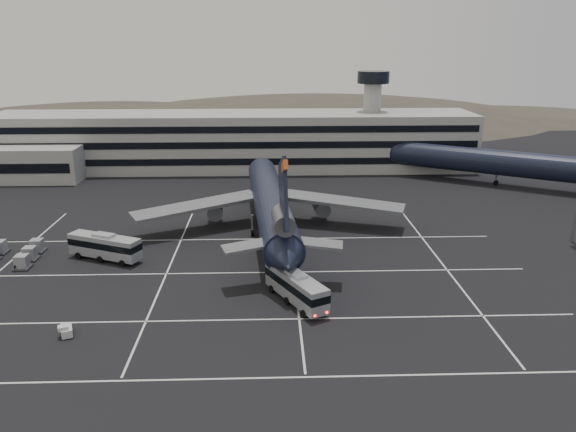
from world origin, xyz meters
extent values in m
plane|color=black|center=(0.00, 0.00, 0.00)|extent=(260.00, 260.00, 0.00)
cube|color=silver|center=(0.00, -22.00, 0.01)|extent=(90.00, 0.25, 0.01)
cube|color=silver|center=(0.00, -10.00, 0.01)|extent=(90.00, 0.25, 0.01)
cube|color=silver|center=(0.00, 4.00, 0.01)|extent=(90.00, 0.25, 0.01)
cube|color=silver|center=(0.00, 18.00, 0.01)|extent=(90.00, 0.25, 0.01)
cube|color=silver|center=(-30.00, 6.00, 0.01)|extent=(0.25, 55.00, 0.01)
cube|color=silver|center=(-6.00, 6.00, 0.01)|extent=(0.25, 55.00, 0.01)
cube|color=silver|center=(12.00, 6.00, 0.01)|extent=(0.25, 55.00, 0.01)
cube|color=silver|center=(34.00, 6.00, 0.01)|extent=(0.25, 55.00, 0.01)
cube|color=gray|center=(0.00, 72.00, 7.00)|extent=(120.00, 18.00, 14.00)
cube|color=black|center=(0.00, 62.95, 3.50)|extent=(118.00, 0.20, 1.60)
cube|color=black|center=(0.00, 62.95, 7.50)|extent=(118.00, 0.20, 1.60)
cube|color=black|center=(0.00, 62.95, 11.20)|extent=(118.00, 0.20, 1.60)
cube|color=gray|center=(-50.00, 60.00, 4.00)|extent=(30.00, 10.00, 8.00)
cylinder|color=gray|center=(35.00, 74.00, 11.00)|extent=(4.40, 4.40, 22.00)
cylinder|color=black|center=(35.00, 74.00, 22.50)|extent=(8.00, 8.00, 3.00)
ellipsoid|color=#38332B|center=(-60.00, 170.00, -10.50)|extent=(196.00, 140.00, 32.00)
ellipsoid|color=#38332B|center=(30.00, 170.00, -13.50)|extent=(252.00, 180.00, 44.00)
ellipsoid|color=#38332B|center=(110.00, 170.00, -9.00)|extent=(168.00, 120.00, 24.00)
cylinder|color=black|center=(8.81, 21.76, 5.20)|extent=(8.94, 48.27, 5.60)
cone|color=black|center=(6.98, 47.90, 5.20)|extent=(5.90, 4.88, 5.60)
cone|color=black|center=(10.67, -4.67, 5.20)|extent=(5.38, 5.34, 5.04)
cube|color=black|center=(10.42, -1.18, 12.60)|extent=(1.16, 9.48, 10.97)
cube|color=#C24C19|center=(10.53, -2.68, 16.80)|extent=(0.77, 3.26, 2.24)
cylinder|color=#595B60|center=(10.39, -0.68, 9.30)|extent=(3.11, 6.17, 2.70)
cube|color=slate|center=(6.16, -0.47, 5.80)|extent=(8.10, 5.15, 0.87)
cube|color=slate|center=(14.54, 0.11, 5.80)|extent=(7.88, 4.21, 0.87)
cube|color=slate|center=(-3.79, 22.89, 4.40)|extent=(22.19, 14.59, 1.75)
cylinder|color=#595B60|center=(-1.01, 26.09, 2.70)|extent=(3.08, 5.68, 2.70)
cube|color=slate|center=(21.14, 24.63, 4.40)|extent=(22.62, 12.03, 1.75)
cylinder|color=#595B60|center=(17.94, 27.42, 2.70)|extent=(3.08, 5.68, 2.70)
cylinder|color=slate|center=(7.74, 37.09, 2.20)|extent=(0.44, 0.44, 3.00)
cylinder|color=black|center=(7.74, 37.09, 0.55)|extent=(0.58, 1.13, 1.10)
cylinder|color=slate|center=(5.76, 19.55, 2.20)|extent=(0.44, 0.44, 3.00)
cylinder|color=black|center=(5.76, 19.55, 0.55)|extent=(0.58, 1.13, 1.10)
cylinder|color=slate|center=(12.15, 19.99, 2.20)|extent=(0.44, 0.44, 3.00)
cylinder|color=black|center=(12.15, 19.99, 0.55)|extent=(0.58, 1.13, 1.10)
cylinder|color=black|center=(60.00, 52.20, 5.20)|extent=(43.85, 29.85, 5.60)
cone|color=black|center=(37.66, 65.88, 5.20)|extent=(6.76, 7.13, 5.60)
cylinder|color=slate|center=(60.00, 52.20, 2.20)|extent=(0.44, 0.44, 3.00)
cylinder|color=black|center=(60.00, 52.20, 0.55)|extent=(1.20, 1.00, 1.10)
cube|color=#A1A3AA|center=(11.83, -5.59, 2.14)|extent=(7.65, 11.37, 3.13)
cube|color=black|center=(11.83, -5.59, 2.51)|extent=(7.73, 11.45, 0.99)
cube|color=#A1A3AA|center=(11.83, -5.59, 3.89)|extent=(2.93, 3.55, 0.37)
cylinder|color=black|center=(12.55, -9.75, 0.50)|extent=(0.76, 1.04, 1.00)
cylinder|color=black|center=(14.86, -8.54, 0.50)|extent=(0.76, 1.04, 1.00)
cylinder|color=black|center=(10.68, -6.20, 0.50)|extent=(0.76, 1.04, 1.00)
cylinder|color=black|center=(12.99, -4.98, 0.50)|extent=(0.76, 1.04, 1.00)
cylinder|color=black|center=(8.81, -2.65, 0.50)|extent=(0.76, 1.04, 1.00)
cylinder|color=black|center=(11.12, -1.43, 0.50)|extent=(0.76, 1.04, 1.00)
cube|color=#FF0C05|center=(13.78, -11.07, 0.94)|extent=(0.27, 0.20, 0.23)
cube|color=#FF0C05|center=(15.25, -10.30, 0.94)|extent=(0.27, 0.20, 0.23)
cube|color=#A1A3AA|center=(-15.97, 9.68, 2.15)|extent=(11.59, 7.13, 3.15)
cube|color=black|center=(-15.97, 9.68, 2.53)|extent=(11.67, 7.21, 1.00)
cube|color=#A1A3AA|center=(-15.97, 9.68, 3.91)|extent=(3.56, 2.82, 0.37)
cylinder|color=black|center=(-12.83, 6.83, 0.50)|extent=(1.06, 0.72, 1.01)
cylinder|color=black|center=(-11.75, 9.22, 0.50)|extent=(1.06, 0.72, 1.01)
cylinder|color=black|center=(-16.51, 8.49, 0.50)|extent=(1.06, 0.72, 1.01)
cylinder|color=black|center=(-15.43, 10.88, 0.50)|extent=(1.06, 0.72, 1.01)
cylinder|color=black|center=(-20.19, 10.15, 0.50)|extent=(1.06, 0.72, 1.01)
cylinder|color=black|center=(-19.11, 12.54, 0.50)|extent=(1.06, 0.72, 1.01)
cube|color=beige|center=(-14.14, -12.89, 0.54)|extent=(1.89, 2.46, 0.89)
cube|color=beige|center=(-13.96, -13.35, 1.14)|extent=(1.34, 1.22, 0.49)
cylinder|color=black|center=(-14.36, -13.82, 0.28)|extent=(0.40, 0.60, 0.55)
cylinder|color=black|center=(-13.34, -13.43, 0.28)|extent=(0.40, 0.60, 0.55)
cylinder|color=black|center=(-14.93, -12.35, 0.28)|extent=(0.40, 0.60, 0.55)
cylinder|color=black|center=(-13.91, -11.95, 0.28)|extent=(0.40, 0.60, 0.55)
cube|color=#2D2D30|center=(-27.01, 6.63, 0.18)|extent=(2.27, 2.58, 0.20)
cylinder|color=black|center=(-27.01, 6.63, 0.11)|extent=(0.11, 0.22, 0.22)
cube|color=#95979D|center=(-27.01, 6.63, 1.16)|extent=(1.83, 1.83, 1.77)
cube|color=#2D2D30|center=(-27.24, 9.94, 0.18)|extent=(2.27, 2.58, 0.20)
cylinder|color=black|center=(-27.24, 9.94, 0.11)|extent=(0.11, 0.22, 0.22)
cube|color=#95979D|center=(-27.24, 9.94, 1.16)|extent=(1.83, 1.83, 1.77)
cube|color=#2D2D30|center=(-32.99, 12.89, 0.18)|extent=(2.27, 2.58, 0.20)
cylinder|color=black|center=(-32.99, 12.89, 0.11)|extent=(0.11, 0.22, 0.22)
cube|color=#2D2D30|center=(-27.46, 13.26, 0.18)|extent=(2.27, 2.58, 0.20)
cylinder|color=black|center=(-27.46, 13.26, 0.11)|extent=(0.11, 0.22, 0.22)
cube|color=#95979D|center=(-27.46, 13.26, 1.16)|extent=(1.83, 1.83, 1.77)
camera|label=1|loc=(8.61, -69.47, 31.56)|focal=35.00mm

